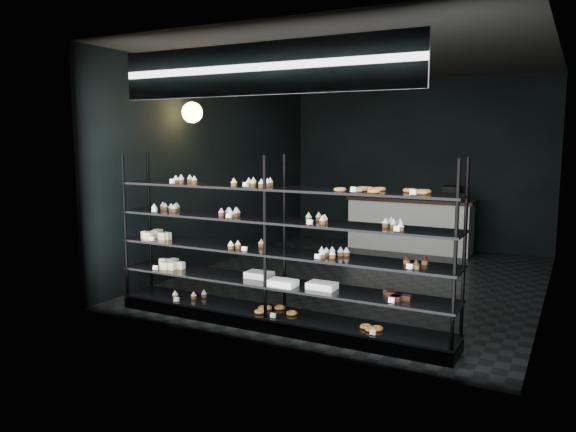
{
  "coord_description": "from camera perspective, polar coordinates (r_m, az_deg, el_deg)",
  "views": [
    {
      "loc": [
        2.84,
        -7.72,
        2.09
      ],
      "look_at": [
        -0.22,
        -1.9,
        1.17
      ],
      "focal_mm": 35.0,
      "sensor_mm": 36.0,
      "label": 1
    }
  ],
  "objects": [
    {
      "name": "signage",
      "position": [
        5.61,
        -2.98,
        14.71
      ],
      "size": [
        3.3,
        0.05,
        0.5
      ],
      "color": "#0C153C",
      "rests_on": "room"
    },
    {
      "name": "pendant_lamp",
      "position": [
        8.32,
        -9.71,
        10.34
      ],
      "size": [
        0.29,
        0.29,
        0.88
      ],
      "color": "black",
      "rests_on": "room"
    },
    {
      "name": "display_shelf",
      "position": [
        6.21,
        -1.47,
        -5.64
      ],
      "size": [
        4.0,
        0.5,
        1.91
      ],
      "color": "black",
      "rests_on": "room"
    },
    {
      "name": "room",
      "position": [
        8.24,
        7.57,
        4.48
      ],
      "size": [
        5.01,
        6.01,
        3.2
      ],
      "color": "black",
      "rests_on": "ground"
    },
    {
      "name": "service_counter",
      "position": [
        10.71,
        12.35,
        -0.74
      ],
      "size": [
        2.32,
        0.65,
        1.23
      ],
      "color": "silver",
      "rests_on": "room"
    }
  ]
}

